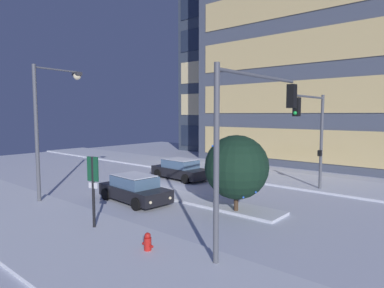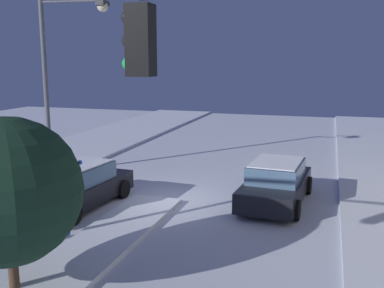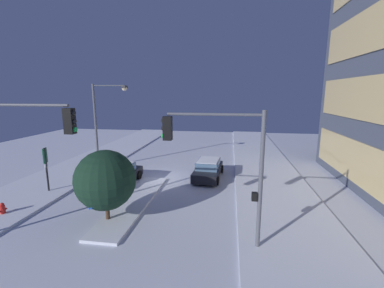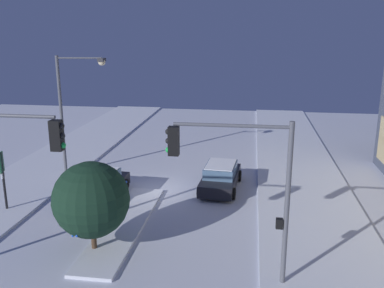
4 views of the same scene
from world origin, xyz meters
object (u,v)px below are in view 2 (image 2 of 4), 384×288
car_near (77,187)px  car_far (276,183)px  traffic_light_corner_far_right (303,124)px  street_lamp_arched (63,61)px  decorated_tree_median (7,191)px

car_near → car_far: bearing=115.8°
traffic_light_corner_far_right → car_near: bearing=-41.3°
street_lamp_arched → decorated_tree_median: bearing=-70.4°
car_far → decorated_tree_median: (7.89, -4.60, 1.56)m
traffic_light_corner_far_right → decorated_tree_median: 6.36m
car_near → car_far: 6.86m
car_far → traffic_light_corner_far_right: (9.26, 1.33, 3.40)m
street_lamp_arched → decorated_tree_median: (9.19, 4.57, -2.59)m
car_near → decorated_tree_median: (5.43, 1.81, 1.57)m
decorated_tree_median → traffic_light_corner_far_right: bearing=77.0°
car_far → decorated_tree_median: decorated_tree_median is taller
car_far → street_lamp_arched: size_ratio=0.64×
car_far → decorated_tree_median: bearing=153.8°
traffic_light_corner_far_right → street_lamp_arched: bearing=-45.2°
car_near → decorated_tree_median: decorated_tree_median is taller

